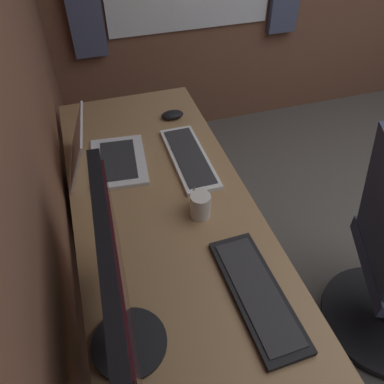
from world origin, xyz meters
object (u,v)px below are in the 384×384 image
object	(u,v)px
drawer_pedestal	(150,231)
mouse_main	(172,115)
coffee_mug	(200,205)
laptop_leftmost	(102,155)
monitor_primary	(118,292)
keyboard_spare	(189,158)
keyboard_main	(257,293)

from	to	relation	value
drawer_pedestal	mouse_main	distance (m)	0.55
coffee_mug	laptop_leftmost	bearing A→B (deg)	37.02
monitor_primary	laptop_leftmost	distance (m)	0.79
mouse_main	keyboard_spare	bearing A→B (deg)	177.07
monitor_primary	coffee_mug	bearing A→B (deg)	-39.53
keyboard_spare	laptop_leftmost	bearing A→B (deg)	78.12
drawer_pedestal	coffee_mug	world-z (taller)	coffee_mug
keyboard_spare	keyboard_main	bearing A→B (deg)	-179.63
keyboard_main	monitor_primary	bearing A→B (deg)	95.16
monitor_primary	keyboard_spare	size ratio (longest dim) A/B	1.35
keyboard_main	laptop_leftmost	bearing A→B (deg)	25.02
drawer_pedestal	mouse_main	xyz separation A→B (m)	(0.32, -0.21, 0.40)
keyboard_main	mouse_main	xyz separation A→B (m)	(0.98, -0.01, 0.01)
keyboard_spare	mouse_main	bearing A→B (deg)	-2.93
drawer_pedestal	laptop_leftmost	bearing A→B (deg)	64.70
laptop_leftmost	keyboard_spare	xyz separation A→B (m)	(-0.07, -0.34, -0.04)
keyboard_main	coffee_mug	size ratio (longest dim) A/B	3.83
coffee_mug	drawer_pedestal	bearing A→B (deg)	24.26
monitor_primary	coffee_mug	xyz separation A→B (m)	(0.39, -0.32, -0.20)
coffee_mug	mouse_main	bearing A→B (deg)	-6.39
monitor_primary	coffee_mug	size ratio (longest dim) A/B	5.11
keyboard_spare	mouse_main	distance (m)	0.32
coffee_mug	keyboard_main	bearing A→B (deg)	-170.75
keyboard_spare	mouse_main	size ratio (longest dim) A/B	4.04
monitor_primary	laptop_leftmost	world-z (taller)	monitor_primary
keyboard_main	coffee_mug	distance (m)	0.36
keyboard_main	keyboard_spare	world-z (taller)	same
monitor_primary	mouse_main	world-z (taller)	monitor_primary
monitor_primary	keyboard_main	distance (m)	0.45
keyboard_main	coffee_mug	xyz separation A→B (m)	(0.35, 0.06, 0.04)
drawer_pedestal	laptop_leftmost	distance (m)	0.46
mouse_main	drawer_pedestal	bearing A→B (deg)	146.69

